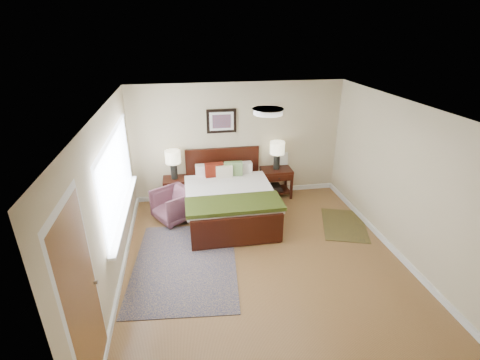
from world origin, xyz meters
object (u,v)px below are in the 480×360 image
Objects in this scene: bed at (229,194)px; lamp_left at (173,160)px; rug_persian at (185,264)px; nightstand_right at (276,179)px; armchair at (173,205)px; nightstand_left at (175,184)px; lamp_right at (277,151)px.

lamp_left is (-1.04, 0.79, 0.49)m from bed.
lamp_left is 0.27× the size of rug_persian.
nightstand_right is 3.02m from rug_persian.
bed is 3.16× the size of nightstand_right.
nightstand_right is 0.94× the size of armchair.
armchair is (-0.04, -0.67, -0.14)m from nightstand_left.
rug_persian is (-2.09, -2.16, -1.07)m from lamp_right.
nightstand_right is 1.08× the size of lamp_right.
bed is 0.90× the size of rug_persian.
nightstand_left is at bearing -90.00° from lamp_left.
rug_persian is at bearing -134.17° from nightstand_right.
lamp_left is 0.98m from armchair.
nightstand_left reaches higher than rug_persian.
bed is at bearing 52.69° from armchair.
lamp_right is 0.27× the size of rug_persian.
armchair reaches higher than rug_persian.
lamp_right is at bearing 51.55° from rug_persian.
armchair is (-2.25, -0.68, -0.08)m from nightstand_right.
nightstand_right is at bearing 33.67° from bed.
nightstand_right reaches higher than nightstand_left.
nightstand_right is 1.08× the size of lamp_left.
nightstand_left is (-1.04, 0.77, -0.05)m from bed.
lamp_left is at bearing 90.00° from nightstand_left.
lamp_right is (2.21, 0.00, 0.07)m from lamp_left.
rug_persian is (-2.09, -2.15, -0.40)m from nightstand_right.
lamp_left is 1.00× the size of lamp_right.
bed is 1.40m from lamp_left.
rug_persian is (0.12, -2.14, -0.46)m from nightstand_left.
lamp_left is 2.21m from lamp_right.
rug_persian is at bearing -133.97° from lamp_right.
lamp_right is at bearing 0.54° from nightstand_left.
nightstand_left is 2.29m from lamp_right.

